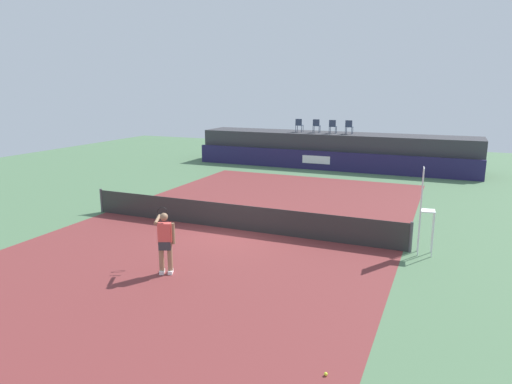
# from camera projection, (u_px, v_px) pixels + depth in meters

# --- Properties ---
(ground_plane) EXTENTS (48.00, 48.00, 0.00)m
(ground_plane) POSITION_uv_depth(u_px,v_px,m) (265.00, 210.00, 19.75)
(ground_plane) COLOR #4C704C
(court_inner) EXTENTS (12.00, 22.00, 0.00)m
(court_inner) POSITION_uv_depth(u_px,v_px,m) (235.00, 229.00, 17.05)
(court_inner) COLOR maroon
(court_inner) RESTS_ON ground
(sponsor_wall) EXTENTS (18.00, 0.22, 1.20)m
(sponsor_wall) POSITION_uv_depth(u_px,v_px,m) (327.00, 161.00, 29.03)
(sponsor_wall) COLOR #231E4C
(sponsor_wall) RESTS_ON ground
(spectator_platform) EXTENTS (18.00, 2.80, 2.20)m
(spectator_platform) POSITION_uv_depth(u_px,v_px,m) (334.00, 150.00, 30.54)
(spectator_platform) COLOR #38383D
(spectator_platform) RESTS_ON ground
(spectator_chair_far_left) EXTENTS (0.45, 0.45, 0.89)m
(spectator_chair_far_left) POSITION_uv_depth(u_px,v_px,m) (299.00, 125.00, 30.89)
(spectator_chair_far_left) COLOR #2D3D56
(spectator_chair_far_left) RESTS_ON spectator_platform
(spectator_chair_left) EXTENTS (0.48, 0.48, 0.89)m
(spectator_chair_left) POSITION_uv_depth(u_px,v_px,m) (316.00, 125.00, 30.48)
(spectator_chair_left) COLOR #2D3D56
(spectator_chair_left) RESTS_ON spectator_platform
(spectator_chair_center) EXTENTS (0.46, 0.46, 0.89)m
(spectator_chair_center) POSITION_uv_depth(u_px,v_px,m) (333.00, 126.00, 29.89)
(spectator_chair_center) COLOR #2D3D56
(spectator_chair_center) RESTS_ON spectator_platform
(spectator_chair_right) EXTENTS (0.45, 0.45, 0.89)m
(spectator_chair_right) POSITION_uv_depth(u_px,v_px,m) (349.00, 126.00, 29.57)
(spectator_chair_right) COLOR #2D3D56
(spectator_chair_right) RESTS_ON spectator_platform
(umpire_chair) EXTENTS (0.48, 0.48, 2.76)m
(umpire_chair) POSITION_uv_depth(u_px,v_px,m) (424.00, 205.00, 14.20)
(umpire_chair) COLOR white
(umpire_chair) RESTS_ON ground
(tennis_net) EXTENTS (12.40, 0.02, 0.95)m
(tennis_net) POSITION_uv_depth(u_px,v_px,m) (235.00, 217.00, 16.95)
(tennis_net) COLOR #2D2D2D
(tennis_net) RESTS_ON ground
(net_post_near) EXTENTS (0.10, 0.10, 1.00)m
(net_post_near) POSITION_uv_depth(u_px,v_px,m) (101.00, 200.00, 19.32)
(net_post_near) COLOR #4C4C51
(net_post_near) RESTS_ON ground
(net_post_far) EXTENTS (0.10, 0.10, 1.00)m
(net_post_far) POSITION_uv_depth(u_px,v_px,m) (411.00, 237.00, 14.57)
(net_post_far) COLOR #4C4C51
(net_post_far) RESTS_ON ground
(tennis_player) EXTENTS (1.02, 1.07, 1.77)m
(tennis_player) POSITION_uv_depth(u_px,v_px,m) (165.00, 241.00, 12.82)
(tennis_player) COLOR white
(tennis_player) RESTS_ON court_inner
(tennis_ball) EXTENTS (0.07, 0.07, 0.07)m
(tennis_ball) POSITION_uv_depth(u_px,v_px,m) (326.00, 374.00, 8.37)
(tennis_ball) COLOR #D8EA33
(tennis_ball) RESTS_ON court_inner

